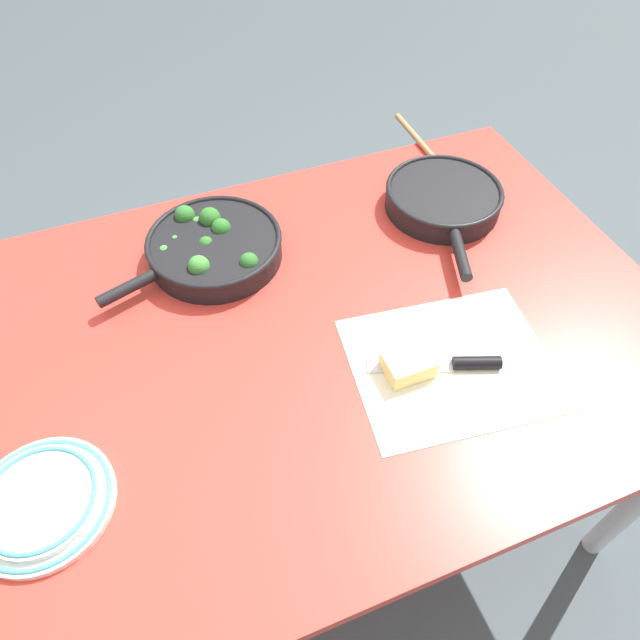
{
  "coord_description": "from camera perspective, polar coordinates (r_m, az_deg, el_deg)",
  "views": [
    {
      "loc": [
        0.25,
        0.64,
        1.56
      ],
      "look_at": [
        0.0,
        0.0,
        0.74
      ],
      "focal_mm": 32.0,
      "sensor_mm": 36.0,
      "label": 1
    }
  ],
  "objects": [
    {
      "name": "ground_plane",
      "position": [
        1.7,
        0.0,
        -16.24
      ],
      "size": [
        14.0,
        14.0,
        0.0
      ],
      "primitive_type": "plane",
      "color": "#424C51"
    },
    {
      "name": "dining_table_red",
      "position": [
        1.13,
        0.0,
        -2.9
      ],
      "size": [
        1.35,
        0.96,
        0.72
      ],
      "color": "red",
      "rests_on": "ground_plane"
    },
    {
      "name": "skillet_broccoli",
      "position": [
        1.21,
        -10.71,
        7.3
      ],
      "size": [
        0.39,
        0.28,
        0.07
      ],
      "rotation": [
        0.0,
        0.0,
        0.31
      ],
      "color": "black",
      "rests_on": "dining_table_red"
    },
    {
      "name": "skillet_eggs",
      "position": [
        1.34,
        12.23,
        11.8
      ],
      "size": [
        0.26,
        0.38,
        0.06
      ],
      "rotation": [
        0.0,
        0.0,
        1.23
      ],
      "color": "black",
      "rests_on": "dining_table_red"
    },
    {
      "name": "wooden_spoon",
      "position": [
        1.47,
        12.0,
        14.81
      ],
      "size": [
        0.04,
        0.4,
        0.02
      ],
      "rotation": [
        0.0,
        0.0,
        1.56
      ],
      "color": "#A87A4C",
      "rests_on": "dining_table_red"
    },
    {
      "name": "parchment_sheet",
      "position": [
        1.05,
        12.99,
        -4.25
      ],
      "size": [
        0.39,
        0.33,
        0.0
      ],
      "color": "silver",
      "rests_on": "dining_table_red"
    },
    {
      "name": "grater_knife",
      "position": [
        1.04,
        13.22,
        -4.31
      ],
      "size": [
        0.23,
        0.11,
        0.02
      ],
      "rotation": [
        0.0,
        0.0,
        5.92
      ],
      "color": "silver",
      "rests_on": "dining_table_red"
    },
    {
      "name": "cheese_block",
      "position": [
        1.01,
        8.8,
        -4.47
      ],
      "size": [
        0.08,
        0.06,
        0.04
      ],
      "color": "#EFD67A",
      "rests_on": "dining_table_red"
    },
    {
      "name": "dinner_plate_stack",
      "position": [
        0.98,
        -26.15,
        -16.0
      ],
      "size": [
        0.22,
        0.22,
        0.03
      ],
      "color": "silver",
      "rests_on": "dining_table_red"
    }
  ]
}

